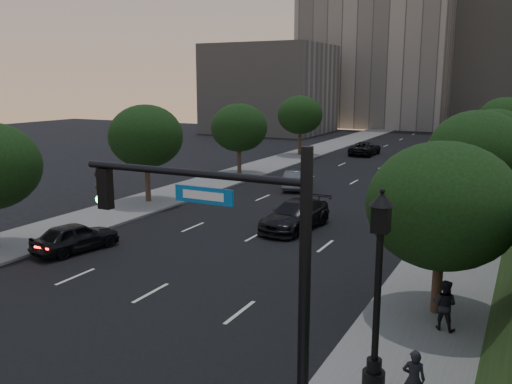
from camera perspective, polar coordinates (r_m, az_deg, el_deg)
The scene contains 25 objects.
ground at distance 18.76m, azimuth -20.76°, elevation -15.12°, with size 160.00×160.00×0.00m, color black.
road_surface at distance 43.71m, azimuth 9.52°, elevation 0.60°, with size 16.00×140.00×0.02m, color black.
sidewalk_right at distance 41.86m, azimuth 23.00°, elevation -0.56°, with size 4.50×140.00×0.15m, color slate.
sidewalk_left at distance 47.72m, azimuth -2.28°, elevation 1.75°, with size 4.50×140.00×0.15m, color slate.
office_block_left at distance 106.71m, azimuth 12.90°, elevation 15.46°, with size 26.00×20.00×32.00m, color gray.
office_block_mid at distance 113.29m, azimuth 24.24°, elevation 12.99°, with size 22.00×18.00×26.00m, color gray.
office_block_filler at distance 89.82m, azimuth 1.47°, elevation 10.78°, with size 18.00×16.00×14.00m, color gray.
tree_right_a at distance 19.60m, azimuth 19.04°, elevation -1.36°, with size 5.20×5.20×6.24m.
tree_right_b at distance 31.30m, azimuth 22.30°, elevation 3.95°, with size 5.20×5.20×6.74m.
tree_right_c at distance 44.25m, azimuth 23.77°, elevation 5.17°, with size 5.20×5.20×6.24m.
tree_right_d at distance 58.15m, azimuth 24.71°, elevation 6.88°, with size 5.20×5.20×6.74m.
tree_right_e at distance 73.15m, azimuth 25.25°, elevation 7.19°, with size 5.20×5.20×6.24m.
tree_left_b at distance 37.25m, azimuth -11.52°, elevation 5.75°, with size 5.00×5.00×6.71m.
tree_left_c at distance 48.09m, azimuth -1.79°, elevation 6.79°, with size 5.00×5.00×6.34m.
tree_left_d at distance 60.68m, azimuth 4.66°, elevation 8.09°, with size 5.00×5.00×6.71m.
traffic_signal_mast at distance 11.45m, azimuth -0.09°, elevation -11.65°, with size 5.68×0.56×7.00m.
street_lamp at distance 14.48m, azimuth 12.63°, elevation -11.27°, with size 0.64×0.64×5.62m.
sedan_near_left at distance 28.00m, azimuth -18.45°, elevation -4.49°, with size 1.74×4.32×1.47m, color black.
sedan_mid_left at distance 42.12m, azimuth 4.23°, elevation 1.32°, with size 1.55×4.46×1.47m, color #4C5053.
sedan_far_left at distance 62.80m, azimuth 11.40°, elevation 4.52°, with size 2.51×5.45×1.52m, color black.
sedan_near_right at distance 30.57m, azimuth 4.15°, elevation -2.45°, with size 2.26×5.55×1.61m, color black.
sedan_far_right at distance 54.24m, azimuth 17.95°, elevation 3.08°, with size 1.73×4.31×1.47m, color #55565C.
pedestrian_a at distance 14.74m, azimuth 16.26°, elevation -18.41°, with size 0.57×0.38×1.57m, color black.
pedestrian_b at distance 19.17m, azimuth 19.21°, elevation -11.16°, with size 0.82×0.64×1.69m, color black.
pedestrian_c at distance 26.17m, azimuth 20.24°, elevation -5.22°, with size 0.95×0.39×1.62m, color black.
Camera 1 is at (12.82, -10.98, 8.18)m, focal length 38.00 mm.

